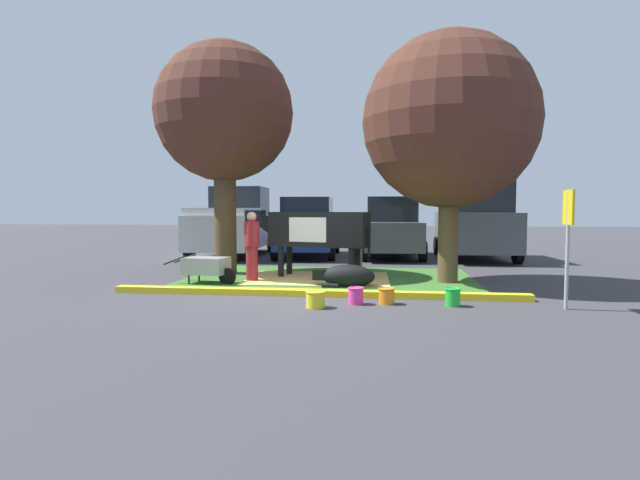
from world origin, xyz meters
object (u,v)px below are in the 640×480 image
at_px(person_handler, 252,245).
at_px(sedan_blue, 308,228).
at_px(wheelbarrow, 207,266).
at_px(calf_lying, 347,276).
at_px(parking_sign, 568,225).
at_px(bucket_orange, 386,296).
at_px(suv_dark_grey, 474,220).
at_px(cow_holstein, 315,230).
at_px(hatchback_white, 391,228).
at_px(shade_tree_left, 224,114).
at_px(bucket_pink, 356,295).
at_px(shade_tree_right, 450,122).
at_px(pickup_truck_black, 235,224).
at_px(bucket_green, 453,297).
at_px(bucket_yellow, 315,299).
at_px(person_visitor_near, 357,241).

height_order(person_handler, sedan_blue, sedan_blue).
bearing_deg(wheelbarrow, calf_lying, -2.04).
relative_size(parking_sign, bucket_orange, 6.63).
bearing_deg(parking_sign, calf_lying, 153.96).
distance_m(bucket_orange, suv_dark_grey, 8.90).
height_order(person_handler, suv_dark_grey, suv_dark_grey).
bearing_deg(cow_holstein, hatchback_white, 71.83).
bearing_deg(parking_sign, shade_tree_left, 152.15).
bearing_deg(bucket_pink, bucket_orange, 9.16).
bearing_deg(shade_tree_left, calf_lying, -29.90).
bearing_deg(shade_tree_right, pickup_truck_black, 138.51).
xyz_separation_m(parking_sign, bucket_orange, (-2.89, 0.09, -1.22)).
distance_m(person_handler, wheelbarrow, 1.07).
bearing_deg(calf_lying, parking_sign, -26.04).
bearing_deg(sedan_blue, person_handler, -92.61).
bearing_deg(wheelbarrow, suv_dark_grey, 44.37).
bearing_deg(suv_dark_grey, wheelbarrow, -135.63).
xyz_separation_m(shade_tree_right, cow_holstein, (-3.01, 0.32, -2.37)).
xyz_separation_m(shade_tree_right, calf_lying, (-2.15, -0.98, -3.28)).
height_order(person_handler, bucket_green, person_handler).
distance_m(shade_tree_right, person_handler, 5.09).
distance_m(parking_sign, hatchback_white, 9.04).
bearing_deg(wheelbarrow, bucket_yellow, -40.77).
bearing_deg(suv_dark_grey, cow_holstein, -130.06).
height_order(cow_holstein, suv_dark_grey, suv_dark_grey).
relative_size(shade_tree_left, pickup_truck_black, 1.04).
bearing_deg(bucket_orange, sedan_blue, 107.51).
xyz_separation_m(bucket_pink, hatchback_white, (0.65, 8.60, 0.83)).
height_order(shade_tree_left, shade_tree_right, shade_tree_left).
bearing_deg(hatchback_white, shade_tree_left, -129.75).
distance_m(person_handler, person_visitor_near, 2.99).
bearing_deg(person_visitor_near, pickup_truck_black, 136.49).
bearing_deg(sedan_blue, calf_lying, -74.64).
bearing_deg(bucket_green, calf_lying, 137.25).
distance_m(shade_tree_right, calf_lying, 4.04).
xyz_separation_m(person_visitor_near, parking_sign, (3.64, -4.34, 0.56)).
distance_m(person_visitor_near, pickup_truck_black, 6.27).
bearing_deg(hatchback_white, bucket_yellow, -98.17).
bearing_deg(calf_lying, bucket_orange, -64.56).
distance_m(cow_holstein, hatchback_white, 5.79).
height_order(shade_tree_right, bucket_yellow, shade_tree_right).
distance_m(calf_lying, person_handler, 2.29).
relative_size(bucket_pink, sedan_blue, 0.06).
distance_m(cow_holstein, bucket_yellow, 3.68).
bearing_deg(bucket_green, bucket_pink, -178.83).
bearing_deg(bucket_green, bucket_yellow, -169.05).
bearing_deg(cow_holstein, shade_tree_left, 167.13).
height_order(cow_holstein, hatchback_white, hatchback_white).
xyz_separation_m(wheelbarrow, suv_dark_grey, (6.68, 6.53, 0.88)).
xyz_separation_m(cow_holstein, pickup_truck_black, (-3.62, 5.54, -0.03)).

